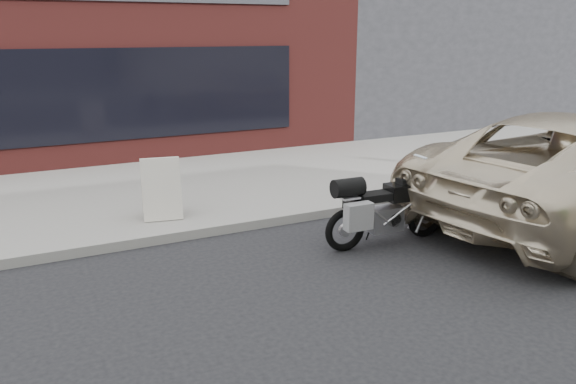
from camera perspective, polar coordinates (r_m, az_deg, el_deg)
ground at (r=5.84m, az=12.54°, el=-15.85°), size 120.00×120.00×0.00m
near_sidewalk at (r=11.67m, az=-9.02°, el=1.09°), size 44.00×6.00×0.15m
storefront at (r=17.86m, az=-22.49°, el=12.32°), size 14.00×10.07×4.50m
neighbour_building at (r=22.18m, az=11.12°, el=15.65°), size 10.00×10.00×6.00m
motorcycle at (r=8.26m, az=9.37°, el=-1.73°), size 2.04×0.66×1.29m
sandwich_sign at (r=9.22m, az=-12.76°, el=0.47°), size 0.69×0.65×0.97m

